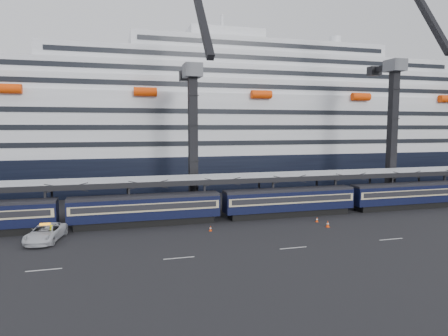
{
  "coord_description": "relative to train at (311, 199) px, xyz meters",
  "views": [
    {
      "loc": [
        -31.85,
        -41.06,
        12.55
      ],
      "look_at": [
        -17.59,
        10.0,
        7.1
      ],
      "focal_mm": 32.0,
      "sensor_mm": 36.0,
      "label": 1
    }
  ],
  "objects": [
    {
      "name": "crane_dark_near",
      "position": [
        -15.35,
        8.59,
        9.73
      ],
      "size": [
        4.5,
        17.75,
        35.08
      ],
      "color": "#4B4D53",
      "rests_on": "ground"
    },
    {
      "name": "worker",
      "position": [
        -33.94,
        -4.56,
        -1.29
      ],
      "size": [
        0.79,
        0.76,
        1.83
      ],
      "primitive_type": "imported",
      "rotation": [
        0.0,
        0.0,
        2.45
      ],
      "color": "#FAFF0D",
      "rests_on": "ground"
    },
    {
      "name": "pickup_truck",
      "position": [
        -34.62,
        -4.36,
        -1.27
      ],
      "size": [
        4.32,
        7.14,
        1.85
      ],
      "primitive_type": "imported",
      "rotation": [
        0.0,
        0.0,
        -0.2
      ],
      "color": "silver",
      "rests_on": "ground"
    },
    {
      "name": "traffic_cone_c",
      "position": [
        -1.35,
        -7.15,
        -1.78
      ],
      "size": [
        0.42,
        0.42,
        0.84
      ],
      "color": "#F44207",
      "rests_on": "ground"
    },
    {
      "name": "train",
      "position": [
        0.0,
        0.0,
        0.0
      ],
      "size": [
        133.05,
        3.0,
        4.05
      ],
      "color": "black",
      "rests_on": "ground"
    },
    {
      "name": "cruise_ship",
      "position": [
        3.57,
        35.99,
        10.14
      ],
      "size": [
        214.09,
        28.84,
        34.0
      ],
      "color": "black",
      "rests_on": "ground"
    },
    {
      "name": "crane_dark_mid",
      "position": [
        19.65,
        7.59,
        11.16
      ],
      "size": [
        4.5,
        18.24,
        39.64
      ],
      "color": "#4B4D53",
      "rests_on": "ground"
    },
    {
      "name": "traffic_cone_b",
      "position": [
        -16.06,
        -5.05,
        -1.87
      ],
      "size": [
        0.34,
        0.34,
        0.67
      ],
      "color": "#F44207",
      "rests_on": "ground"
    },
    {
      "name": "canopy",
      "position": [
        4.65,
        4.0,
        3.05
      ],
      "size": [
        130.0,
        6.25,
        5.53
      ],
      "color": "#A0A4A9",
      "rests_on": "ground"
    },
    {
      "name": "ground",
      "position": [
        4.65,
        -10.0,
        -2.2
      ],
      "size": [
        260.0,
        260.0,
        0.0
      ],
      "primitive_type": "plane",
      "color": "black",
      "rests_on": "ground"
    },
    {
      "name": "traffic_cone_d",
      "position": [
        -1.32,
        -4.33,
        -1.87
      ],
      "size": [
        0.34,
        0.34,
        0.68
      ],
      "color": "#F44207",
      "rests_on": "ground"
    }
  ]
}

